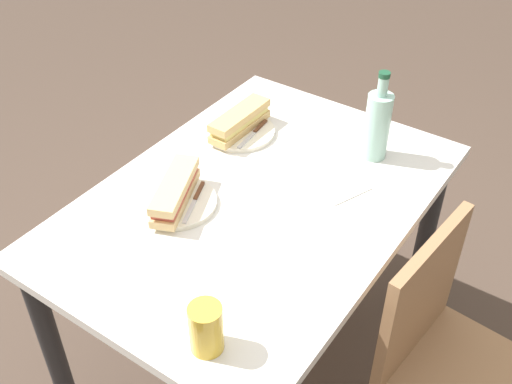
# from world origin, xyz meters

# --- Properties ---
(ground_plane) EXTENTS (8.00, 8.00, 0.00)m
(ground_plane) POSITION_xyz_m (0.00, 0.00, 0.00)
(ground_plane) COLOR #47382D
(dining_table) EXTENTS (1.19, 0.83, 0.78)m
(dining_table) POSITION_xyz_m (0.00, 0.00, 0.66)
(dining_table) COLOR silver
(dining_table) RESTS_ON ground
(chair_far) EXTENTS (0.44, 0.44, 0.87)m
(chair_far) POSITION_xyz_m (-0.01, 0.61, 0.50)
(chair_far) COLOR #936B47
(chair_far) RESTS_ON ground
(plate_near) EXTENTS (0.23, 0.23, 0.01)m
(plate_near) POSITION_xyz_m (0.15, -0.17, 0.78)
(plate_near) COLOR silver
(plate_near) RESTS_ON dining_table
(baguette_sandwich_near) EXTENTS (0.26, 0.16, 0.07)m
(baguette_sandwich_near) POSITION_xyz_m (0.15, -0.17, 0.83)
(baguette_sandwich_near) COLOR #DBB77A
(baguette_sandwich_near) RESTS_ON plate_near
(knife_near) EXTENTS (0.17, 0.08, 0.01)m
(knife_near) POSITION_xyz_m (0.12, -0.12, 0.79)
(knife_near) COLOR silver
(knife_near) RESTS_ON plate_near
(plate_far) EXTENTS (0.23, 0.23, 0.01)m
(plate_far) POSITION_xyz_m (-0.24, -0.23, 0.78)
(plate_far) COLOR silver
(plate_far) RESTS_ON dining_table
(baguette_sandwich_far) EXTENTS (0.25, 0.07, 0.07)m
(baguette_sandwich_far) POSITION_xyz_m (-0.24, -0.23, 0.83)
(baguette_sandwich_far) COLOR tan
(baguette_sandwich_far) RESTS_ON plate_far
(knife_far) EXTENTS (0.18, 0.03, 0.01)m
(knife_far) POSITION_xyz_m (-0.25, -0.18, 0.79)
(knife_far) COLOR silver
(knife_far) RESTS_ON plate_far
(water_bottle) EXTENTS (0.08, 0.08, 0.29)m
(water_bottle) POSITION_xyz_m (-0.38, 0.18, 0.89)
(water_bottle) COLOR #99C6B7
(water_bottle) RESTS_ON dining_table
(beer_glass) EXTENTS (0.08, 0.08, 0.12)m
(beer_glass) POSITION_xyz_m (0.49, 0.21, 0.84)
(beer_glass) COLOR gold
(beer_glass) RESTS_ON dining_table
(paper_napkin) EXTENTS (0.18, 0.18, 0.00)m
(paper_napkin) POSITION_xyz_m (-0.18, 0.16, 0.78)
(paper_napkin) COLOR white
(paper_napkin) RESTS_ON dining_table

